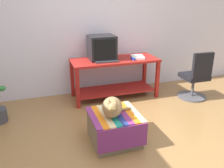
# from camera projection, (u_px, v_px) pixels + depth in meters

# --- Properties ---
(ground_plane) EXTENTS (14.00, 14.00, 0.00)m
(ground_plane) POSITION_uv_depth(u_px,v_px,m) (129.00, 148.00, 3.00)
(ground_plane) COLOR olive
(back_wall) EXTENTS (8.00, 0.10, 2.60)m
(back_wall) POSITION_uv_depth(u_px,v_px,m) (89.00, 24.00, 4.37)
(back_wall) COLOR silver
(back_wall) RESTS_ON ground_plane
(desk) EXTENTS (1.55, 0.62, 0.72)m
(desk) POSITION_uv_depth(u_px,v_px,m) (115.00, 71.00, 4.35)
(desk) COLOR maroon
(desk) RESTS_ON ground_plane
(tv_monitor) EXTENTS (0.46, 0.41, 0.42)m
(tv_monitor) POSITION_uv_depth(u_px,v_px,m) (102.00, 48.00, 4.19)
(tv_monitor) COLOR black
(tv_monitor) RESTS_ON desk
(keyboard) EXTENTS (0.41, 0.18, 0.02)m
(keyboard) POSITION_uv_depth(u_px,v_px,m) (107.00, 61.00, 4.09)
(keyboard) COLOR #333338
(keyboard) RESTS_ON desk
(book) EXTENTS (0.27, 0.32, 0.04)m
(book) POSITION_uv_depth(u_px,v_px,m) (138.00, 57.00, 4.35)
(book) COLOR white
(book) RESTS_ON desk
(ottoman_with_blanket) EXTENTS (0.62, 0.63, 0.39)m
(ottoman_with_blanket) POSITION_uv_depth(u_px,v_px,m) (114.00, 128.00, 3.08)
(ottoman_with_blanket) COLOR #7A664C
(ottoman_with_blanket) RESTS_ON ground_plane
(cat) EXTENTS (0.45, 0.43, 0.29)m
(cat) POSITION_uv_depth(u_px,v_px,m) (112.00, 107.00, 2.93)
(cat) COLOR #9E7A4C
(cat) RESTS_ON ottoman_with_blanket
(office_chair) EXTENTS (0.52, 0.52, 0.89)m
(office_chair) POSITION_uv_depth(u_px,v_px,m) (196.00, 79.00, 4.30)
(office_chair) COLOR #4C4C51
(office_chair) RESTS_ON ground_plane
(stapler) EXTENTS (0.05, 0.11, 0.04)m
(stapler) POSITION_uv_depth(u_px,v_px,m) (133.00, 59.00, 4.21)
(stapler) COLOR #2342B7
(stapler) RESTS_ON desk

